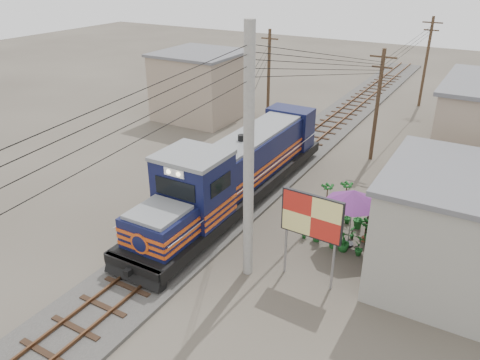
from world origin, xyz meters
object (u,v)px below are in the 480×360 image
Objects in this scene: vendor at (372,216)px; locomotive at (236,173)px; market_umbrella at (353,197)px; billboard at (311,218)px.

locomotive is at bearing -27.74° from vendor.
market_umbrella is at bearing -8.11° from locomotive.
vendor is at bearing 4.94° from locomotive.
billboard is 3.37m from market_umbrella.
billboard is at bearing -100.72° from market_umbrella.
locomotive is 7.27m from billboard.
billboard is at bearing 43.54° from vendor.
locomotive reaches higher than vendor.
vendor is at bearing 69.92° from market_umbrella.
billboard reaches higher than vendor.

